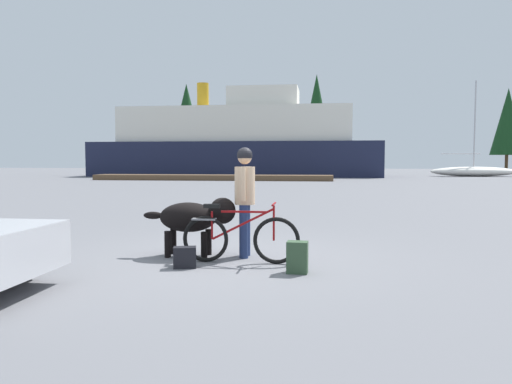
{
  "coord_description": "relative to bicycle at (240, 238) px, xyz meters",
  "views": [
    {
      "loc": [
        1.51,
        -7.43,
        1.54
      ],
      "look_at": [
        0.3,
        1.43,
        0.95
      ],
      "focal_mm": 34.56,
      "sensor_mm": 36.0,
      "label": 1
    }
  ],
  "objects": [
    {
      "name": "handbag_pannier",
      "position": [
        -0.72,
        -0.44,
        -0.23
      ],
      "size": [
        0.35,
        0.25,
        0.3
      ],
      "primitive_type": "cube",
      "rotation": [
        0.0,
        0.0,
        0.25
      ],
      "color": "black",
      "rests_on": "ground_plane"
    },
    {
      "name": "dog",
      "position": [
        -0.79,
        0.41,
        0.25
      ],
      "size": [
        1.51,
        0.55,
        0.94
      ],
      "color": "black",
      "rests_on": "ground_plane"
    },
    {
      "name": "person_cyclist",
      "position": [
        0.0,
        0.47,
        0.67
      ],
      "size": [
        0.32,
        0.53,
        1.73
      ],
      "color": "navy",
      "rests_on": "ground_plane"
    },
    {
      "name": "ground_plane",
      "position": [
        -0.29,
        0.27,
        -0.38
      ],
      "size": [
        160.0,
        160.0,
        0.0
      ],
      "primitive_type": "plane",
      "color": "slate"
    },
    {
      "name": "pine_tree_far_right",
      "position": [
        21.31,
        50.46,
        5.35
      ],
      "size": [
        3.52,
        3.52,
        9.39
      ],
      "color": "#4C331E",
      "rests_on": "ground_plane"
    },
    {
      "name": "pine_tree_center",
      "position": [
        0.44,
        50.48,
        6.3
      ],
      "size": [
        3.77,
        3.77,
        11.37
      ],
      "color": "#4C331E",
      "rests_on": "ground_plane"
    },
    {
      "name": "ferry_boat",
      "position": [
        -6.79,
        38.76,
        2.7
      ],
      "size": [
        26.5,
        7.35,
        8.76
      ],
      "color": "#191E38",
      "rests_on": "ground_plane"
    },
    {
      "name": "dock_pier",
      "position": [
        -7.06,
        29.25,
        -0.18
      ],
      "size": [
        18.07,
        2.23,
        0.4
      ],
      "primitive_type": "cube",
      "color": "brown",
      "rests_on": "ground_plane"
    },
    {
      "name": "bicycle",
      "position": [
        0.0,
        0.0,
        0.0
      ],
      "size": [
        1.77,
        0.44,
        0.9
      ],
      "color": "black",
      "rests_on": "ground_plane"
    },
    {
      "name": "backpack",
      "position": [
        0.89,
        -0.54,
        -0.16
      ],
      "size": [
        0.29,
        0.22,
        0.43
      ],
      "primitive_type": "cube",
      "rotation": [
        0.0,
        0.0,
        -0.06
      ],
      "color": "#334C33",
      "rests_on": "ground_plane"
    },
    {
      "name": "pine_tree_far_left",
      "position": [
        -15.73,
        53.1,
        6.4
      ],
      "size": [
        4.2,
        4.2,
        11.0
      ],
      "color": "#4C331E",
      "rests_on": "ground_plane"
    },
    {
      "name": "sailboat_moored",
      "position": [
        15.06,
        40.73,
        0.12
      ],
      "size": [
        7.72,
        2.16,
        8.78
      ],
      "color": "silver",
      "rests_on": "ground_plane"
    }
  ]
}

